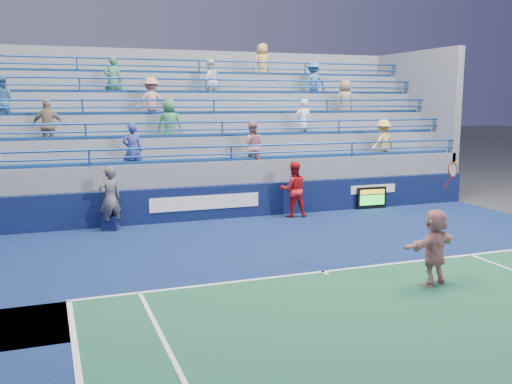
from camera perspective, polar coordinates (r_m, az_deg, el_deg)
name	(u,v)px	position (r m, az deg, el deg)	size (l,w,h in m)	color
ground	(323,273)	(13.03, 6.73, -8.01)	(120.00, 120.00, 0.00)	#333538
sponsor_wall	(234,201)	(18.77, -2.24, -0.93)	(18.00, 0.32, 1.10)	#0A133B
bleacher_stand	(203,160)	(22.21, -5.29, 3.20)	(18.00, 5.60, 6.13)	slate
serve_speed_board	(371,198)	(20.71, 11.46, -0.59)	(1.14, 0.16, 0.78)	black
judge_chair	(110,222)	(17.54, -14.36, -2.94)	(0.56, 0.58, 0.76)	#0B1037
tennis_player	(434,247)	(12.48, 17.41, -5.27)	(1.57, 0.88, 2.60)	white
line_judge	(110,199)	(17.34, -14.40, -0.66)	(0.70, 0.46, 1.93)	#16193C
ball_girl	(293,189)	(18.85, 3.76, 0.25)	(0.90, 0.70, 1.84)	red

